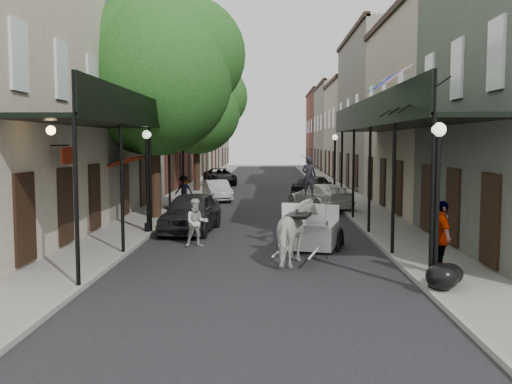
# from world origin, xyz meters

# --- Properties ---
(ground) EXTENTS (140.00, 140.00, 0.00)m
(ground) POSITION_xyz_m (0.00, 0.00, 0.00)
(ground) COLOR gray
(ground) RESTS_ON ground
(road) EXTENTS (8.00, 90.00, 0.01)m
(road) POSITION_xyz_m (0.00, 20.00, 0.01)
(road) COLOR black
(road) RESTS_ON ground
(sidewalk_left) EXTENTS (2.20, 90.00, 0.12)m
(sidewalk_left) POSITION_xyz_m (-5.00, 20.00, 0.06)
(sidewalk_left) COLOR gray
(sidewalk_left) RESTS_ON ground
(sidewalk_right) EXTENTS (2.20, 90.00, 0.12)m
(sidewalk_right) POSITION_xyz_m (5.00, 20.00, 0.06)
(sidewalk_right) COLOR gray
(sidewalk_right) RESTS_ON ground
(building_row_left) EXTENTS (5.00, 80.00, 10.50)m
(building_row_left) POSITION_xyz_m (-8.60, 30.00, 5.25)
(building_row_left) COLOR beige
(building_row_left) RESTS_ON ground
(building_row_right) EXTENTS (5.00, 80.00, 10.50)m
(building_row_right) POSITION_xyz_m (8.60, 30.00, 5.25)
(building_row_right) COLOR gray
(building_row_right) RESTS_ON ground
(gallery_left) EXTENTS (2.20, 18.05, 4.88)m
(gallery_left) POSITION_xyz_m (-4.79, 6.98, 4.05)
(gallery_left) COLOR black
(gallery_left) RESTS_ON sidewalk_left
(gallery_right) EXTENTS (2.20, 18.05, 4.88)m
(gallery_right) POSITION_xyz_m (4.79, 6.98, 4.05)
(gallery_right) COLOR black
(gallery_right) RESTS_ON sidewalk_right
(tree_near) EXTENTS (7.31, 6.80, 9.63)m
(tree_near) POSITION_xyz_m (-4.20, 10.18, 6.49)
(tree_near) COLOR #382619
(tree_near) RESTS_ON sidewalk_left
(tree_far) EXTENTS (6.45, 6.00, 8.61)m
(tree_far) POSITION_xyz_m (-4.25, 24.18, 5.84)
(tree_far) COLOR #382619
(tree_far) RESTS_ON sidewalk_left
(lamppost_right_near) EXTENTS (0.32, 0.32, 3.71)m
(lamppost_right_near) POSITION_xyz_m (4.10, -2.00, 2.05)
(lamppost_right_near) COLOR black
(lamppost_right_near) RESTS_ON sidewalk_right
(lamppost_left) EXTENTS (0.32, 0.32, 3.71)m
(lamppost_left) POSITION_xyz_m (-4.10, 6.00, 2.05)
(lamppost_left) COLOR black
(lamppost_left) RESTS_ON sidewalk_left
(lamppost_right_far) EXTENTS (0.32, 0.32, 3.71)m
(lamppost_right_far) POSITION_xyz_m (4.10, 18.00, 2.05)
(lamppost_right_far) COLOR black
(lamppost_right_far) RESTS_ON sidewalk_right
(horse) EXTENTS (1.44, 2.28, 1.79)m
(horse) POSITION_xyz_m (1.14, 0.98, 0.89)
(horse) COLOR beige
(horse) RESTS_ON ground
(carriage) EXTENTS (2.22, 2.91, 2.99)m
(carriage) POSITION_xyz_m (1.81, 3.68, 1.16)
(carriage) COLOR black
(carriage) RESTS_ON ground
(pedestrian_walking) EXTENTS (0.90, 0.79, 1.57)m
(pedestrian_walking) POSITION_xyz_m (-2.00, 3.59, 0.78)
(pedestrian_walking) COLOR #B5B5AB
(pedestrian_walking) RESTS_ON ground
(pedestrian_sidewalk_left) EXTENTS (1.12, 0.96, 1.51)m
(pedestrian_sidewalk_left) POSITION_xyz_m (-4.20, 15.39, 0.87)
(pedestrian_sidewalk_left) COLOR gray
(pedestrian_sidewalk_left) RESTS_ON sidewalk_left
(pedestrian_sidewalk_right) EXTENTS (0.49, 1.09, 1.83)m
(pedestrian_sidewalk_right) POSITION_xyz_m (4.65, -0.60, 1.04)
(pedestrian_sidewalk_right) COLOR gray
(pedestrian_sidewalk_right) RESTS_ON sidewalk_right
(car_left_near) EXTENTS (2.16, 4.58, 1.51)m
(car_left_near) POSITION_xyz_m (-2.60, 6.62, 0.76)
(car_left_near) COLOR black
(car_left_near) RESTS_ON ground
(car_left_mid) EXTENTS (2.16, 3.83, 1.19)m
(car_left_mid) POSITION_xyz_m (-2.67, 18.14, 0.60)
(car_left_mid) COLOR #A2A2A7
(car_left_mid) RESTS_ON ground
(car_left_far) EXTENTS (3.27, 5.21, 1.34)m
(car_left_far) POSITION_xyz_m (-3.59, 30.46, 0.67)
(car_left_far) COLOR black
(car_left_far) RESTS_ON ground
(car_right_near) EXTENTS (3.57, 4.88, 1.31)m
(car_right_near) POSITION_xyz_m (2.92, 14.00, 0.66)
(car_right_near) COLOR silver
(car_right_near) RESTS_ON ground
(car_right_far) EXTENTS (3.32, 4.74, 1.50)m
(car_right_far) POSITION_xyz_m (3.06, 19.16, 0.75)
(car_right_far) COLOR black
(car_right_far) RESTS_ON ground
(trash_bags) EXTENTS (0.97, 1.12, 0.61)m
(trash_bags) POSITION_xyz_m (4.32, -2.03, 0.40)
(trash_bags) COLOR black
(trash_bags) RESTS_ON sidewalk_right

